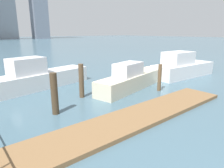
# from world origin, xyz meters

# --- Properties ---
(ground_plane) EXTENTS (300.00, 300.00, 0.00)m
(ground_plane) POSITION_xyz_m (0.00, 20.00, 0.00)
(ground_plane) COLOR #476675
(floating_dock) EXTENTS (12.21, 2.00, 0.18)m
(floating_dock) POSITION_xyz_m (2.60, 6.74, 0.09)
(floating_dock) COLOR olive
(floating_dock) RESTS_ON ground_plane
(dock_piling_0) EXTENTS (0.33, 0.33, 2.01)m
(dock_piling_0) POSITION_xyz_m (0.25, 9.63, 1.00)
(dock_piling_0) COLOR #473826
(dock_piling_0) RESTS_ON ground_plane
(dock_piling_2) EXTENTS (0.29, 0.29, 2.02)m
(dock_piling_2) POSITION_xyz_m (2.53, 10.99, 1.01)
(dock_piling_2) COLOR brown
(dock_piling_2) RESTS_ON ground_plane
(dock_piling_3) EXTENTS (0.24, 0.24, 1.79)m
(dock_piling_3) POSITION_xyz_m (7.23, 8.91, 0.89)
(dock_piling_3) COLOR brown
(dock_piling_3) RESTS_ON ground_plane
(moored_boat_0) EXTENTS (7.30, 3.12, 2.19)m
(moored_boat_0) POSITION_xyz_m (1.34, 14.68, 0.77)
(moored_boat_0) COLOR white
(moored_boat_0) RESTS_ON ground_plane
(moored_boat_2) EXTENTS (7.12, 2.99, 1.85)m
(moored_boat_2) POSITION_xyz_m (6.33, 10.50, 0.66)
(moored_boat_2) COLOR beige
(moored_boat_2) RESTS_ON ground_plane
(moored_boat_4) EXTENTS (6.34, 2.43, 2.20)m
(moored_boat_4) POSITION_xyz_m (12.29, 10.39, 0.83)
(moored_boat_4) COLOR white
(moored_boat_4) RESTS_ON ground_plane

